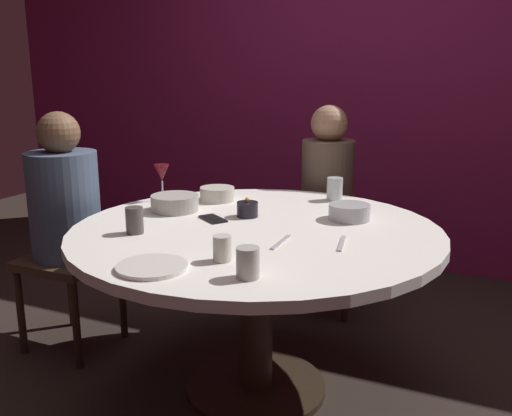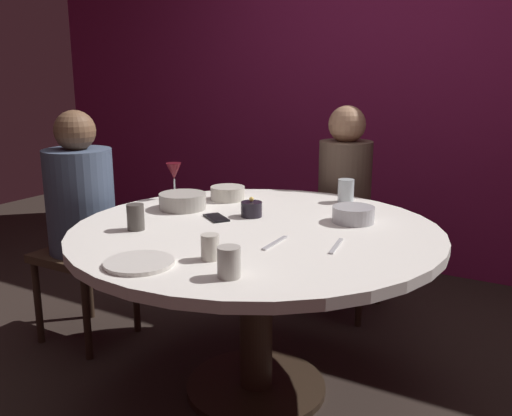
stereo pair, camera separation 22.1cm
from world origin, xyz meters
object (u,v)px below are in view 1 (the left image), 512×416
(seated_diner_left, at_px, (65,206))
(bowl_serving_large, at_px, (349,212))
(seated_diner_back, at_px, (327,185))
(dinner_plate, at_px, (152,267))
(bowl_small_white, at_px, (175,203))
(cup_center_front, at_px, (335,189))
(cup_by_right_diner, at_px, (248,263))
(candle_holder, at_px, (247,209))
(cup_by_left_diner, at_px, (222,248))
(bowl_salad_center, at_px, (217,194))
(wine_glass, at_px, (162,174))
(dining_table, at_px, (256,258))
(cell_phone, at_px, (213,219))
(cup_near_candle, at_px, (135,220))

(seated_diner_left, bearing_deg, bowl_serving_large, 11.66)
(seated_diner_back, distance_m, dinner_plate, 1.56)
(dinner_plate, height_order, bowl_small_white, bowl_small_white)
(seated_diner_back, bearing_deg, cup_center_front, 21.55)
(seated_diner_back, distance_m, cup_by_right_diner, 1.52)
(bowl_serving_large, bearing_deg, dinner_plate, -116.34)
(seated_diner_left, bearing_deg, candle_holder, 8.83)
(seated_diner_left, relative_size, cup_by_left_diner, 13.47)
(dinner_plate, distance_m, cup_center_front, 1.20)
(bowl_salad_center, bearing_deg, seated_diner_back, 59.73)
(wine_glass, bearing_deg, cup_center_front, 24.29)
(seated_diner_left, bearing_deg, cup_by_right_diner, -23.56)
(dining_table, height_order, cell_phone, cell_phone)
(candle_holder, bearing_deg, cup_by_right_diner, -65.03)
(seated_diner_left, relative_size, bowl_salad_center, 7.00)
(cup_by_right_diner, bearing_deg, cup_near_candle, 156.91)
(dining_table, xyz_separation_m, candle_holder, (-0.10, 0.14, 0.16))
(seated_diner_left, relative_size, cup_by_right_diner, 12.03)
(seated_diner_left, relative_size, bowl_small_white, 5.46)
(cup_by_right_diner, bearing_deg, bowl_serving_large, 82.42)
(bowl_serving_large, xyz_separation_m, cup_by_right_diner, (-0.11, -0.79, 0.02))
(dinner_plate, relative_size, bowl_salad_center, 1.38)
(cell_phone, distance_m, cup_center_front, 0.68)
(wine_glass, height_order, dinner_plate, wine_glass)
(cup_near_candle, height_order, cup_center_front, cup_center_front)
(seated_diner_back, relative_size, dinner_plate, 5.07)
(wine_glass, xyz_separation_m, cup_by_right_diner, (0.82, -0.78, -0.08))
(wine_glass, bearing_deg, bowl_small_white, -42.77)
(candle_holder, xyz_separation_m, cell_phone, (-0.11, -0.11, -0.03))
(candle_holder, height_order, cup_near_candle, cup_near_candle)
(dinner_plate, relative_size, cup_by_left_diner, 2.65)
(bowl_salad_center, height_order, cup_near_candle, cup_near_candle)
(dining_table, height_order, wine_glass, wine_glass)
(seated_diner_left, relative_size, bowl_serving_large, 6.65)
(dining_table, distance_m, cup_by_left_diner, 0.45)
(candle_holder, bearing_deg, dining_table, -53.59)
(cup_by_left_diner, distance_m, cup_center_front, 1.02)
(cup_by_right_diner, bearing_deg, bowl_salad_center, 122.96)
(seated_diner_left, height_order, cup_by_left_diner, seated_diner_left)
(candle_holder, xyz_separation_m, bowl_salad_center, (-0.26, 0.22, -0.00))
(cup_by_left_diner, bearing_deg, bowl_serving_large, 70.07)
(cell_phone, bearing_deg, cup_by_right_diner, -108.32)
(wine_glass, xyz_separation_m, bowl_serving_large, (0.92, 0.02, -0.10))
(cup_by_left_diner, bearing_deg, bowl_small_white, 134.46)
(seated_diner_left, height_order, cup_near_candle, seated_diner_left)
(dinner_plate, xyz_separation_m, cup_near_candle, (-0.29, 0.31, 0.04))
(candle_holder, height_order, dinner_plate, candle_holder)
(wine_glass, relative_size, dinner_plate, 0.77)
(bowl_salad_center, bearing_deg, dining_table, -44.41)
(cup_near_candle, xyz_separation_m, cup_by_right_diner, (0.60, -0.26, -0.00))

